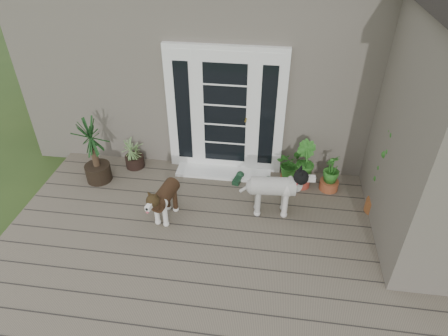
# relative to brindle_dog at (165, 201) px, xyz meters

# --- Properties ---
(deck) EXTENTS (6.20, 4.60, 0.12)m
(deck) POSITION_rel_brindle_dog_xyz_m (0.88, -0.80, -0.37)
(deck) COLOR #6B5B4C
(deck) RESTS_ON ground
(house_main) EXTENTS (7.40, 4.00, 3.10)m
(house_main) POSITION_rel_brindle_dog_xyz_m (0.88, 3.45, 1.12)
(house_main) COLOR #665E54
(house_main) RESTS_ON ground
(door_unit) EXTENTS (1.90, 0.14, 2.15)m
(door_unit) POSITION_rel_brindle_dog_xyz_m (0.68, 1.40, 0.77)
(door_unit) COLOR white
(door_unit) RESTS_ON deck
(door_step) EXTENTS (1.60, 0.40, 0.05)m
(door_step) POSITION_rel_brindle_dog_xyz_m (0.68, 1.20, -0.28)
(door_step) COLOR white
(door_step) RESTS_ON deck
(brindle_dog) EXTENTS (0.45, 0.79, 0.62)m
(brindle_dog) POSITION_rel_brindle_dog_xyz_m (0.00, 0.00, 0.00)
(brindle_dog) COLOR #402817
(brindle_dog) RESTS_ON deck
(white_dog) EXTENTS (0.89, 0.44, 0.72)m
(white_dog) POSITION_rel_brindle_dog_xyz_m (1.52, 0.32, 0.05)
(white_dog) COLOR white
(white_dog) RESTS_ON deck
(spider_plant) EXTENTS (0.60, 0.60, 0.57)m
(spider_plant) POSITION_rel_brindle_dog_xyz_m (-0.89, 1.20, -0.02)
(spider_plant) COLOR #76975D
(spider_plant) RESTS_ON deck
(yucca) EXTENTS (0.94, 0.94, 1.14)m
(yucca) POSITION_rel_brindle_dog_xyz_m (-1.36, 0.75, 0.26)
(yucca) COLOR black
(yucca) RESTS_ON deck
(herb_a) EXTENTS (0.56, 0.56, 0.54)m
(herb_a) POSITION_rel_brindle_dog_xyz_m (1.76, 1.09, -0.04)
(herb_a) COLOR #175318
(herb_a) RESTS_ON deck
(herb_b) EXTENTS (0.54, 0.54, 0.60)m
(herb_b) POSITION_rel_brindle_dog_xyz_m (1.99, 1.05, -0.01)
(herb_b) COLOR #1D5418
(herb_b) RESTS_ON deck
(herb_c) EXTENTS (0.42, 0.42, 0.49)m
(herb_c) POSITION_rel_brindle_dog_xyz_m (2.42, 1.02, -0.07)
(herb_c) COLOR #1D661F
(herb_c) RESTS_ON deck
(sapling) EXTENTS (0.50, 0.50, 1.45)m
(sapling) POSITION_rel_brindle_dog_xyz_m (3.06, 0.56, 0.42)
(sapling) COLOR #19591F
(sapling) RESTS_ON deck
(clog_left) EXTENTS (0.16, 0.28, 0.08)m
(clog_left) POSITION_rel_brindle_dog_xyz_m (1.46, 1.01, -0.27)
(clog_left) COLOR #15341D
(clog_left) RESTS_ON deck
(clog_right) EXTENTS (0.23, 0.36, 0.10)m
(clog_right) POSITION_rel_brindle_dog_xyz_m (0.95, 1.03, -0.26)
(clog_right) COLOR #13311C
(clog_right) RESTS_ON deck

